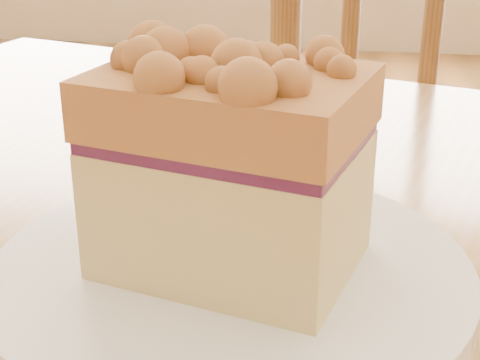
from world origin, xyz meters
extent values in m
cube|color=#B17B44|center=(0.02, 0.21, 0.73)|extent=(1.39, 1.12, 0.04)
cylinder|color=#391B0F|center=(-0.39, 0.68, 0.35)|extent=(0.06, 0.06, 0.71)
cube|color=brown|center=(0.15, 0.90, 0.49)|extent=(0.61, 0.61, 0.04)
cylinder|color=brown|center=(0.06, 1.15, 0.22)|extent=(0.04, 0.04, 0.47)
cylinder|color=brown|center=(-0.10, 0.79, 0.74)|extent=(0.04, 0.04, 0.50)
cylinder|color=brown|center=(0.07, 0.71, 0.73)|extent=(0.02, 0.02, 0.44)
cylinder|color=brown|center=(-0.02, 0.75, 0.73)|extent=(0.02, 0.02, 0.44)
cylinder|color=white|center=(-0.08, 0.19, 0.76)|extent=(0.24, 0.24, 0.02)
cylinder|color=white|center=(-0.08, 0.19, 0.75)|extent=(0.17, 0.17, 0.01)
cube|color=#DDD17D|center=(-0.08, 0.19, 0.80)|extent=(0.14, 0.12, 0.06)
cube|color=#431335|center=(-0.08, 0.19, 0.84)|extent=(0.14, 0.12, 0.01)
cube|color=#AB6335|center=(-0.08, 0.19, 0.85)|extent=(0.14, 0.12, 0.03)
sphere|color=#AB6335|center=(-0.13, 0.19, 0.87)|extent=(0.02, 0.02, 0.02)
sphere|color=#AB6335|center=(-0.12, 0.19, 0.87)|extent=(0.01, 0.01, 0.01)
sphere|color=#AB6335|center=(-0.12, 0.20, 0.87)|extent=(0.02, 0.02, 0.02)
sphere|color=#AB6335|center=(-0.09, 0.19, 0.87)|extent=(0.02, 0.02, 0.02)
sphere|color=#AB6335|center=(-0.05, 0.15, 0.87)|extent=(0.02, 0.02, 0.02)
sphere|color=#AB6335|center=(-0.10, 0.19, 0.87)|extent=(0.03, 0.03, 0.03)
sphere|color=#AB6335|center=(-0.06, 0.19, 0.87)|extent=(0.01, 0.01, 0.01)
sphere|color=#AB6335|center=(-0.10, 0.21, 0.87)|extent=(0.01, 0.01, 0.01)
sphere|color=#AB6335|center=(-0.06, 0.20, 0.87)|extent=(0.02, 0.02, 0.02)
sphere|color=#AB6335|center=(-0.06, 0.16, 0.87)|extent=(0.02, 0.02, 0.02)
sphere|color=#AB6335|center=(-0.05, 0.21, 0.87)|extent=(0.02, 0.02, 0.02)
sphere|color=#AB6335|center=(-0.11, 0.19, 0.87)|extent=(0.01, 0.01, 0.01)
sphere|color=#AB6335|center=(-0.08, 0.16, 0.87)|extent=(0.01, 0.01, 0.01)
sphere|color=#AB6335|center=(-0.07, 0.20, 0.87)|extent=(0.02, 0.02, 0.02)
sphere|color=#AB6335|center=(-0.09, 0.17, 0.87)|extent=(0.01, 0.01, 0.01)
sphere|color=#AB6335|center=(-0.07, 0.20, 0.87)|extent=(0.02, 0.02, 0.02)
sphere|color=#AB6335|center=(-0.03, 0.20, 0.87)|extent=(0.01, 0.01, 0.01)
sphere|color=#AB6335|center=(-0.04, 0.21, 0.87)|extent=(0.02, 0.02, 0.02)
sphere|color=#AB6335|center=(-0.12, 0.20, 0.87)|extent=(0.02, 0.02, 0.02)
sphere|color=#AB6335|center=(-0.04, 0.19, 0.87)|extent=(0.01, 0.01, 0.01)
sphere|color=#AB6335|center=(-0.04, 0.21, 0.87)|extent=(0.02, 0.02, 0.02)
sphere|color=#AB6335|center=(-0.03, 0.18, 0.87)|extent=(0.01, 0.01, 0.01)
sphere|color=#AB6335|center=(-0.14, 0.21, 0.82)|extent=(0.01, 0.01, 0.01)
sphere|color=#AB6335|center=(-0.14, 0.20, 0.82)|extent=(0.01, 0.01, 0.01)
sphere|color=#AB6335|center=(-0.14, 0.20, 0.86)|extent=(0.02, 0.02, 0.02)
sphere|color=#AB6335|center=(-0.13, 0.23, 0.84)|extent=(0.01, 0.01, 0.01)
sphere|color=#AB6335|center=(-0.13, 0.24, 0.86)|extent=(0.02, 0.02, 0.02)
sphere|color=#AB6335|center=(-0.13, 0.22, 0.85)|extent=(0.01, 0.01, 0.01)
camera|label=1|loc=(-0.02, -0.13, 0.95)|focal=55.00mm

